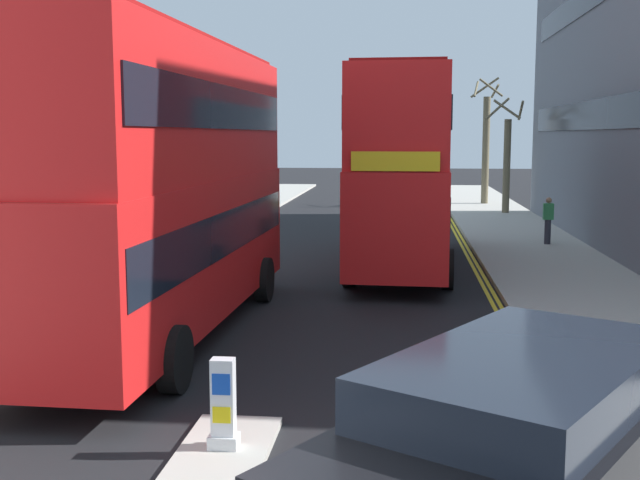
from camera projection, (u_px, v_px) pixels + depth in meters
sidewalk_right at (572, 284)px, 20.32m from camera, size 4.00×80.00×0.14m
sidewalk_left at (85, 275)px, 21.65m from camera, size 4.00×80.00×0.14m
kerb_line_outer at (498, 301)px, 18.57m from camera, size 0.10×56.00×0.01m
kerb_line_inner at (491, 301)px, 18.59m from camera, size 0.10×56.00×0.01m
traffic_island at (224, 451)px, 9.64m from camera, size 1.10×2.20×0.10m
keep_left_bollard at (223, 407)px, 9.57m from camera, size 0.36×0.28×1.11m
double_decker_bus_away at (163, 180)px, 15.06m from camera, size 3.02×10.87×5.64m
double_decker_bus_oncoming at (405, 164)px, 23.11m from camera, size 3.12×10.89×5.64m
pedestrian_far at (548, 220)px, 27.27m from camera, size 0.34×0.22×1.62m
street_tree_near at (507, 160)px, 38.19m from camera, size 1.73×1.92×5.58m
street_tree_mid at (486, 145)px, 43.38m from camera, size 1.65×1.72×6.94m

